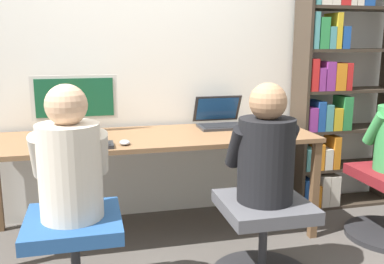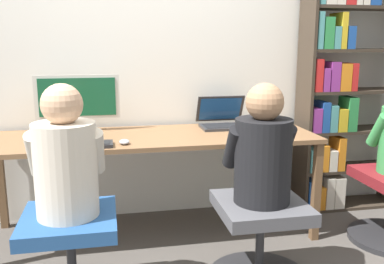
% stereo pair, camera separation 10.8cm
% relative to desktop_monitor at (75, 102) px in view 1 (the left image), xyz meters
% --- Properties ---
extents(ground_plane, '(14.00, 14.00, 0.00)m').
position_rel_desktop_monitor_xyz_m(ground_plane, '(0.50, -0.58, -0.93)').
color(ground_plane, '#4C4742').
extents(wall_back, '(10.00, 0.05, 2.60)m').
position_rel_desktop_monitor_xyz_m(wall_back, '(0.50, 0.19, 0.37)').
color(wall_back, silver).
rests_on(wall_back, ground_plane).
extents(desk, '(2.21, 0.70, 0.71)m').
position_rel_desktop_monitor_xyz_m(desk, '(0.50, -0.23, -0.28)').
color(desk, brown).
rests_on(desk, ground_plane).
extents(desktop_monitor, '(0.58, 0.18, 0.40)m').
position_rel_desktop_monitor_xyz_m(desktop_monitor, '(0.00, 0.00, 0.00)').
color(desktop_monitor, beige).
rests_on(desktop_monitor, desk).
extents(laptop, '(0.36, 0.33, 0.22)m').
position_rel_desktop_monitor_xyz_m(laptop, '(1.05, -0.04, -0.17)').
color(laptop, '#2D2D30').
rests_on(laptop, desk).
extents(keyboard, '(0.46, 0.15, 0.03)m').
position_rel_desktop_monitor_xyz_m(keyboard, '(-0.00, -0.47, -0.20)').
color(keyboard, '#232326').
rests_on(keyboard, desk).
extents(computer_mouse_by_keyboard, '(0.06, 0.09, 0.03)m').
position_rel_desktop_monitor_xyz_m(computer_mouse_by_keyboard, '(0.30, -0.45, -0.20)').
color(computer_mouse_by_keyboard, '#99999E').
rests_on(computer_mouse_by_keyboard, desk).
extents(office_chair_left, '(0.58, 0.58, 0.48)m').
position_rel_desktop_monitor_xyz_m(office_chair_left, '(-0.01, -0.97, -0.67)').
color(office_chair_left, '#262628').
rests_on(office_chair_left, ground_plane).
extents(office_chair_right, '(0.58, 0.58, 0.48)m').
position_rel_desktop_monitor_xyz_m(office_chair_right, '(1.00, -0.97, -0.67)').
color(office_chair_right, '#262628').
rests_on(office_chair_right, ground_plane).
extents(person_at_monitor, '(0.37, 0.32, 0.66)m').
position_rel_desktop_monitor_xyz_m(person_at_monitor, '(-0.01, -0.96, -0.16)').
color(person_at_monitor, beige).
rests_on(person_at_monitor, office_chair_left).
extents(person_at_laptop, '(0.37, 0.32, 0.64)m').
position_rel_desktop_monitor_xyz_m(person_at_laptop, '(1.00, -0.97, -0.17)').
color(person_at_laptop, black).
rests_on(person_at_laptop, office_chair_right).
extents(bookshelf, '(0.83, 0.27, 1.91)m').
position_rel_desktop_monitor_xyz_m(bookshelf, '(1.99, -0.03, 0.03)').
color(bookshelf, '#382D23').
rests_on(bookshelf, ground_plane).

